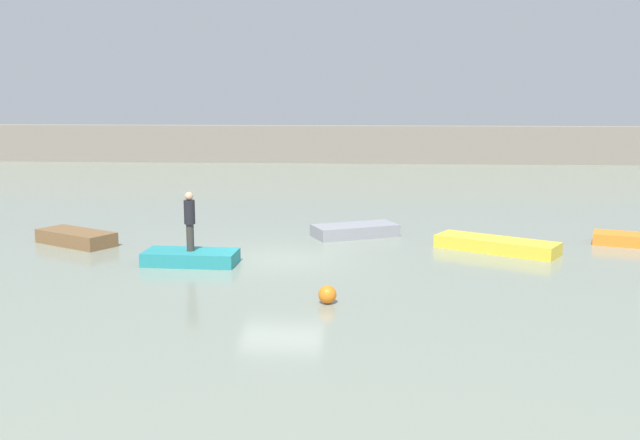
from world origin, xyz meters
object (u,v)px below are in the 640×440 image
(rowboat_teal, at_px, (191,257))
(rowboat_yellow, at_px, (496,245))
(rowboat_brown, at_px, (76,238))
(rowboat_grey, at_px, (355,230))
(person_dark_shirt, at_px, (190,218))
(mooring_buoy, at_px, (327,295))

(rowboat_teal, distance_m, rowboat_yellow, 9.54)
(rowboat_brown, distance_m, rowboat_teal, 5.11)
(rowboat_grey, distance_m, person_dark_shirt, 6.63)
(mooring_buoy, bearing_deg, rowboat_brown, 143.83)
(rowboat_brown, relative_size, person_dark_shirt, 1.60)
(rowboat_teal, xyz_separation_m, rowboat_yellow, (9.24, 2.37, 0.00))
(rowboat_teal, xyz_separation_m, mooring_buoy, (4.22, -3.80, 0.02))
(rowboat_yellow, xyz_separation_m, person_dark_shirt, (-9.24, -2.37, 1.17))
(rowboat_grey, bearing_deg, rowboat_yellow, -49.91)
(rowboat_yellow, distance_m, mooring_buoy, 7.95)
(person_dark_shirt, height_order, mooring_buoy, person_dark_shirt)
(person_dark_shirt, bearing_deg, rowboat_yellow, 14.36)
(rowboat_teal, height_order, rowboat_grey, rowboat_grey)
(rowboat_grey, xyz_separation_m, mooring_buoy, (-0.51, -8.31, 0.01))
(rowboat_grey, bearing_deg, mooring_buoy, -117.99)
(rowboat_brown, xyz_separation_m, mooring_buoy, (8.66, -6.33, -0.01))
(rowboat_grey, xyz_separation_m, rowboat_yellow, (4.51, -2.14, -0.00))
(mooring_buoy, bearing_deg, person_dark_shirt, 137.99)
(rowboat_teal, distance_m, rowboat_grey, 6.53)
(rowboat_yellow, relative_size, person_dark_shirt, 2.20)
(rowboat_teal, relative_size, person_dark_shirt, 1.55)
(rowboat_yellow, relative_size, mooring_buoy, 8.65)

